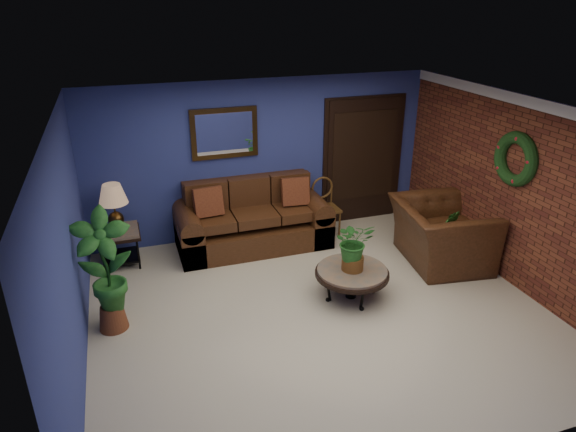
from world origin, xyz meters
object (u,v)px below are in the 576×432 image
object	(u,v)px
table_lamp	(114,202)
side_chair	(325,203)
coffee_table	(352,273)
end_table	(119,238)
armchair	(441,234)
sofa	(252,224)

from	to	relation	value
table_lamp	side_chair	size ratio (longest dim) A/B	0.72
side_chair	coffee_table	bearing A→B (deg)	-103.52
side_chair	table_lamp	bearing A→B (deg)	179.69
table_lamp	side_chair	xyz separation A→B (m)	(3.22, 0.07, -0.45)
end_table	table_lamp	xyz separation A→B (m)	(-0.00, 0.00, 0.56)
side_chair	end_table	bearing A→B (deg)	179.69
end_table	armchair	xyz separation A→B (m)	(4.45, -1.40, 0.03)
table_lamp	coffee_table	bearing A→B (deg)	-33.82
end_table	table_lamp	world-z (taller)	table_lamp
end_table	table_lamp	distance (m)	0.56
sofa	side_chair	size ratio (longest dim) A/B	2.49
end_table	armchair	world-z (taller)	armchair
sofa	table_lamp	bearing A→B (deg)	-178.91
side_chair	armchair	size ratio (longest dim) A/B	0.68
end_table	side_chair	distance (m)	3.23
sofa	coffee_table	bearing A→B (deg)	-66.85
side_chair	sofa	bearing A→B (deg)	179.91
sofa	armchair	world-z (taller)	sofa
table_lamp	armchair	distance (m)	4.70
coffee_table	armchair	bearing A→B (deg)	16.44
sofa	armchair	size ratio (longest dim) A/B	1.70
armchair	end_table	bearing A→B (deg)	80.65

